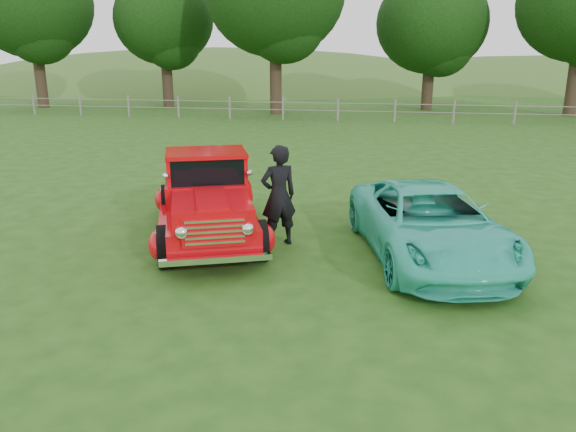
% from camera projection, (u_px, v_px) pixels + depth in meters
% --- Properties ---
extents(ground, '(140.00, 140.00, 0.00)m').
position_uv_depth(ground, '(212.00, 276.00, 9.41)').
color(ground, '#224813').
rests_on(ground, ground).
extents(distant_hills, '(116.00, 60.00, 18.00)m').
position_uv_depth(distant_hills, '(333.00, 122.00, 67.51)').
color(distant_hills, '#345820').
rests_on(distant_hills, ground).
extents(fence_line, '(48.00, 0.12, 1.20)m').
position_uv_depth(fence_line, '(338.00, 110.00, 30.00)').
color(fence_line, slate).
rests_on(fence_line, ground).
extents(tree_far_west, '(7.60, 7.60, 9.93)m').
position_uv_depth(tree_far_west, '(31.00, 4.00, 35.55)').
color(tree_far_west, '#312218').
rests_on(tree_far_west, ground).
extents(tree_mid_west, '(6.40, 6.40, 8.46)m').
position_uv_depth(tree_mid_west, '(164.00, 20.00, 36.33)').
color(tree_mid_west, '#312218').
rests_on(tree_mid_west, ground).
extents(tree_near_east, '(6.80, 6.80, 8.33)m').
position_uv_depth(tree_near_east, '(432.00, 23.00, 34.43)').
color(tree_near_east, '#312218').
rests_on(tree_near_east, ground).
extents(red_pickup, '(3.47, 5.28, 1.78)m').
position_uv_depth(red_pickup, '(208.00, 199.00, 11.13)').
color(red_pickup, black).
rests_on(red_pickup, ground).
extents(teal_sedan, '(3.30, 5.10, 1.31)m').
position_uv_depth(teal_sedan, '(429.00, 224.00, 10.04)').
color(teal_sedan, '#31C7AB').
rests_on(teal_sedan, ground).
extents(man, '(0.85, 0.78, 1.95)m').
position_uv_depth(man, '(279.00, 196.00, 10.67)').
color(man, black).
rests_on(man, ground).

